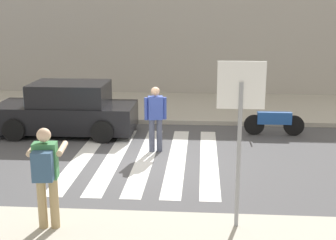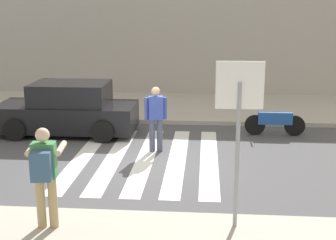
# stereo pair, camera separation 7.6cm
# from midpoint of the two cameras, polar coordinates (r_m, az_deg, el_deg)

# --- Properties ---
(ground_plane) EXTENTS (120.00, 120.00, 0.00)m
(ground_plane) POSITION_cam_midpoint_polar(r_m,az_deg,el_deg) (11.70, -3.06, -4.94)
(ground_plane) COLOR #4C4C4F
(sidewalk_far) EXTENTS (60.00, 4.80, 0.14)m
(sidewalk_far) POSITION_cam_midpoint_polar(r_m,az_deg,el_deg) (17.44, -0.59, 1.66)
(sidewalk_far) COLOR #B2AD9E
(sidewalk_far) RESTS_ON ground
(building_facade_far) EXTENTS (56.00, 4.00, 5.82)m
(building_facade_far) POSITION_cam_midpoint_polar(r_m,az_deg,el_deg) (21.44, 0.40, 11.62)
(building_facade_far) COLOR #ADA89E
(building_facade_far) RESTS_ON ground
(crosswalk_stripe_0) EXTENTS (0.44, 5.20, 0.01)m
(crosswalk_stripe_0) POSITION_cam_midpoint_polar(r_m,az_deg,el_deg) (12.18, -10.44, -4.37)
(crosswalk_stripe_0) COLOR silver
(crosswalk_stripe_0) RESTS_ON ground
(crosswalk_stripe_1) EXTENTS (0.44, 5.20, 0.01)m
(crosswalk_stripe_1) POSITION_cam_midpoint_polar(r_m,az_deg,el_deg) (12.01, -6.74, -4.50)
(crosswalk_stripe_1) COLOR silver
(crosswalk_stripe_1) RESTS_ON ground
(crosswalk_stripe_2) EXTENTS (0.44, 5.20, 0.01)m
(crosswalk_stripe_2) POSITION_cam_midpoint_polar(r_m,az_deg,el_deg) (11.89, -2.94, -4.62)
(crosswalk_stripe_2) COLOR silver
(crosswalk_stripe_2) RESTS_ON ground
(crosswalk_stripe_3) EXTENTS (0.44, 5.20, 0.01)m
(crosswalk_stripe_3) POSITION_cam_midpoint_polar(r_m,az_deg,el_deg) (11.82, 0.93, -4.71)
(crosswalk_stripe_3) COLOR silver
(crosswalk_stripe_3) RESTS_ON ground
(crosswalk_stripe_4) EXTENTS (0.44, 5.20, 0.01)m
(crosswalk_stripe_4) POSITION_cam_midpoint_polar(r_m,az_deg,el_deg) (11.80, 4.82, -4.79)
(crosswalk_stripe_4) COLOR silver
(crosswalk_stripe_4) RESTS_ON ground
(stop_sign) EXTENTS (0.76, 0.08, 2.79)m
(stop_sign) POSITION_cam_midpoint_polar(r_m,az_deg,el_deg) (7.53, 8.54, 1.42)
(stop_sign) COLOR gray
(stop_sign) RESTS_ON sidewalk_near
(photographer_with_backpack) EXTENTS (0.64, 0.89, 1.72)m
(photographer_with_backpack) POSITION_cam_midpoint_polar(r_m,az_deg,el_deg) (7.90, -14.95, -5.91)
(photographer_with_backpack) COLOR tan
(photographer_with_backpack) RESTS_ON sidewalk_near
(pedestrian_crossing) EXTENTS (0.57, 0.31, 1.72)m
(pedestrian_crossing) POSITION_cam_midpoint_polar(r_m,az_deg,el_deg) (12.13, -1.71, 0.55)
(pedestrian_crossing) COLOR #474C60
(pedestrian_crossing) RESTS_ON ground
(parked_car_black) EXTENTS (4.10, 1.92, 1.55)m
(parked_car_black) POSITION_cam_midpoint_polar(r_m,az_deg,el_deg) (14.21, -12.34, 1.19)
(parked_car_black) COLOR black
(parked_car_black) RESTS_ON ground
(motorcycle) EXTENTS (1.76, 0.60, 0.87)m
(motorcycle) POSITION_cam_midpoint_polar(r_m,az_deg,el_deg) (14.15, 12.65, -0.18)
(motorcycle) COLOR black
(motorcycle) RESTS_ON ground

